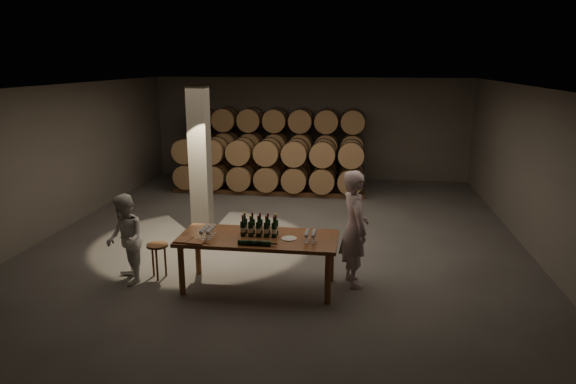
# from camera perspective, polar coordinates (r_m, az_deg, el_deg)

# --- Properties ---
(room) EXTENTS (12.00, 12.00, 12.00)m
(room) POSITION_cam_1_polar(r_m,az_deg,el_deg) (11.24, -9.73, 3.42)
(room) COLOR #504D4B
(room) RESTS_ON ground
(tasting_table) EXTENTS (2.60, 1.10, 0.90)m
(tasting_table) POSITION_cam_1_polar(r_m,az_deg,el_deg) (8.48, -3.33, -5.64)
(tasting_table) COLOR brown
(tasting_table) RESTS_ON ground
(barrel_stack_back) EXTENTS (5.48, 0.95, 2.31)m
(barrel_stack_back) POSITION_cam_1_polar(r_m,az_deg,el_deg) (15.91, -1.33, 5.33)
(barrel_stack_back) COLOR brown
(barrel_stack_back) RESTS_ON ground
(barrel_stack_front) EXTENTS (5.48, 0.95, 1.57)m
(barrel_stack_front) POSITION_cam_1_polar(r_m,az_deg,el_deg) (14.62, -2.20, 3.04)
(barrel_stack_front) COLOR brown
(barrel_stack_front) RESTS_ON ground
(bottle_cluster) EXTENTS (0.61, 0.24, 0.36)m
(bottle_cluster) POSITION_cam_1_polar(r_m,az_deg,el_deg) (8.47, -3.20, -3.99)
(bottle_cluster) COLOR black
(bottle_cluster) RESTS_ON tasting_table
(lying_bottles) EXTENTS (0.62, 0.08, 0.08)m
(lying_bottles) POSITION_cam_1_polar(r_m,az_deg,el_deg) (8.05, -3.67, -5.67)
(lying_bottles) COLOR black
(lying_bottles) RESTS_ON tasting_table
(glass_cluster_left) EXTENTS (0.19, 0.41, 0.17)m
(glass_cluster_left) POSITION_cam_1_polar(r_m,az_deg,el_deg) (8.50, -8.91, -4.14)
(glass_cluster_left) COLOR silver
(glass_cluster_left) RESTS_ON tasting_table
(glass_cluster_right) EXTENTS (0.19, 0.30, 0.16)m
(glass_cluster_right) POSITION_cam_1_polar(r_m,az_deg,el_deg) (8.22, 2.52, -4.66)
(glass_cluster_right) COLOR silver
(glass_cluster_right) RESTS_ON tasting_table
(plate) EXTENTS (0.25, 0.25, 0.01)m
(plate) POSITION_cam_1_polar(r_m,az_deg,el_deg) (8.32, 0.12, -5.18)
(plate) COLOR white
(plate) RESTS_ON tasting_table
(notebook_near) EXTENTS (0.26, 0.21, 0.03)m
(notebook_near) POSITION_cam_1_polar(r_m,az_deg,el_deg) (8.26, -10.14, -5.51)
(notebook_near) COLOR brown
(notebook_near) RESTS_ON tasting_table
(notebook_corner) EXTENTS (0.24, 0.30, 0.03)m
(notebook_corner) POSITION_cam_1_polar(r_m,az_deg,el_deg) (8.42, -11.58, -5.23)
(notebook_corner) COLOR brown
(notebook_corner) RESTS_ON tasting_table
(pen) EXTENTS (0.13, 0.02, 0.01)m
(pen) POSITION_cam_1_polar(r_m,az_deg,el_deg) (8.21, -9.18, -5.67)
(pen) COLOR black
(pen) RESTS_ON tasting_table
(stool) EXTENTS (0.37, 0.37, 0.62)m
(stool) POSITION_cam_1_polar(r_m,az_deg,el_deg) (9.23, -14.28, -6.30)
(stool) COLOR brown
(stool) RESTS_ON ground
(person_man) EXTENTS (0.68, 0.83, 1.98)m
(person_man) POSITION_cam_1_polar(r_m,az_deg,el_deg) (8.62, 7.40, -4.04)
(person_man) COLOR beige
(person_man) RESTS_ON ground
(person_woman) EXTENTS (0.91, 0.95, 1.55)m
(person_woman) POSITION_cam_1_polar(r_m,az_deg,el_deg) (9.10, -17.64, -5.04)
(person_woman) COLOR white
(person_woman) RESTS_ON ground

